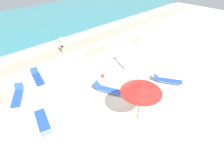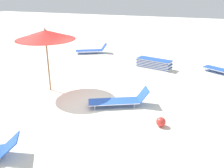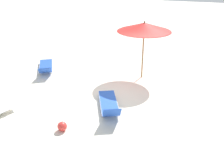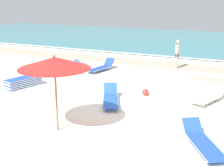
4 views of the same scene
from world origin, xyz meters
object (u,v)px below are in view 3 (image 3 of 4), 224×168
at_px(beach_umbrella, 144,27).
at_px(sun_lounger_near_water_left, 46,67).
at_px(sun_lounger_under_umbrella, 109,104).
at_px(beach_ball, 62,126).

bearing_deg(beach_umbrella, sun_lounger_near_water_left, 9.03).
bearing_deg(sun_lounger_near_water_left, sun_lounger_under_umbrella, 117.97).
relative_size(beach_umbrella, beach_ball, 8.45).
xyz_separation_m(beach_umbrella, sun_lounger_under_umbrella, (0.46, 3.18, -2.08)).
relative_size(beach_umbrella, sun_lounger_near_water_left, 1.17).
xyz_separation_m(beach_umbrella, sun_lounger_near_water_left, (4.58, 0.73, -2.09)).
height_order(beach_umbrella, beach_ball, beach_umbrella).
distance_m(sun_lounger_under_umbrella, beach_ball, 1.90).
distance_m(sun_lounger_near_water_left, beach_ball, 5.16).
bearing_deg(sun_lounger_near_water_left, beach_ball, 96.36).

